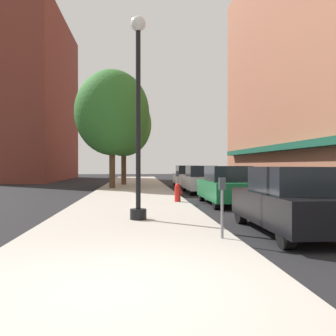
% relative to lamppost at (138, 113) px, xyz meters
% --- Properties ---
extents(ground_plane, '(90.00, 90.00, 0.00)m').
position_rel_lamppost_xyz_m(ground_plane, '(3.76, 12.13, -3.20)').
color(ground_plane, black).
extents(sidewalk_slab, '(4.80, 50.00, 0.12)m').
position_rel_lamppost_xyz_m(sidewalk_slab, '(-0.24, 13.13, -3.14)').
color(sidewalk_slab, '#A8A399').
rests_on(sidewalk_slab, ground).
extents(building_right_brick, '(6.80, 40.00, 22.29)m').
position_rel_lamppost_xyz_m(building_right_brick, '(14.75, 16.13, 7.92)').
color(building_right_brick, '#9E6047').
rests_on(building_right_brick, ground).
extents(building_far_background, '(6.80, 18.00, 18.15)m').
position_rel_lamppost_xyz_m(building_far_background, '(-11.26, 31.13, 5.85)').
color(building_far_background, brown).
rests_on(building_far_background, ground).
extents(lamppost, '(0.48, 0.48, 5.90)m').
position_rel_lamppost_xyz_m(lamppost, '(0.00, 0.00, 0.00)').
color(lamppost, black).
rests_on(lamppost, sidewalk_slab).
extents(fire_hydrant, '(0.33, 0.26, 0.79)m').
position_rel_lamppost_xyz_m(fire_hydrant, '(1.70, 4.94, -2.68)').
color(fire_hydrant, red).
rests_on(fire_hydrant, sidewalk_slab).
extents(parking_meter_near, '(0.14, 0.09, 1.31)m').
position_rel_lamppost_xyz_m(parking_meter_near, '(1.81, 6.06, -2.25)').
color(parking_meter_near, slate).
rests_on(parking_meter_near, sidewalk_slab).
extents(parking_meter_far, '(0.14, 0.09, 1.31)m').
position_rel_lamppost_xyz_m(parking_meter_far, '(1.81, -2.86, -2.25)').
color(parking_meter_far, slate).
rests_on(parking_meter_far, sidewalk_slab).
extents(tree_near, '(5.07, 5.07, 8.08)m').
position_rel_lamppost_xyz_m(tree_near, '(-1.77, 14.38, 2.06)').
color(tree_near, '#4C3823').
rests_on(tree_near, sidewalk_slab).
extents(tree_mid, '(4.49, 4.49, 7.44)m').
position_rel_lamppost_xyz_m(tree_mid, '(-1.16, 18.84, 1.77)').
color(tree_mid, '#4C3823').
rests_on(tree_mid, sidewalk_slab).
extents(car_black, '(1.80, 4.30, 1.66)m').
position_rel_lamppost_xyz_m(car_black, '(3.76, -1.91, -2.39)').
color(car_black, black).
rests_on(car_black, ground).
extents(car_green, '(1.80, 4.30, 1.66)m').
position_rel_lamppost_xyz_m(car_green, '(3.76, 4.58, -2.39)').
color(car_green, black).
rests_on(car_green, ground).
extents(car_silver, '(1.80, 4.30, 1.66)m').
position_rel_lamppost_xyz_m(car_silver, '(3.76, 11.01, -2.39)').
color(car_silver, black).
rests_on(car_silver, ground).
extents(car_white, '(1.80, 4.30, 1.66)m').
position_rel_lamppost_xyz_m(car_white, '(3.76, 16.93, -2.39)').
color(car_white, black).
rests_on(car_white, ground).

